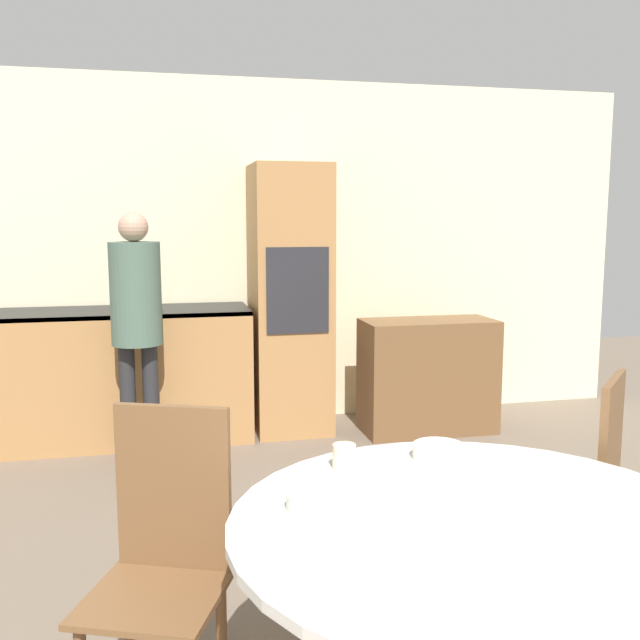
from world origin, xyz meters
The scene contains 11 objects.
wall_back centered at (0.00, 5.23, 1.30)m, with size 6.12×0.05×2.60m.
kitchen_counter centered at (-1.14, 4.89, 0.48)m, with size 2.15×0.60×0.94m.
oven_unit centered at (0.25, 4.89, 0.98)m, with size 0.55×0.59×1.95m.
sideboard centered at (1.23, 4.62, 0.42)m, with size 0.97×0.45×0.83m.
dining_table centered at (0.16, 1.50, 0.54)m, with size 1.41×1.41×0.75m.
chair_far_left centered at (-0.70, 1.96, 0.54)m, with size 0.52×0.52×0.98m.
chair_far_right centered at (0.89, 2.13, 0.54)m, with size 0.57×0.57×0.98m.
person_standing centered at (-0.83, 4.39, 1.00)m, with size 0.32×0.32×1.61m.
cup centered at (-0.11, 1.99, 0.79)m, with size 0.08×0.08×0.08m.
bowl_near centered at (-0.28, 1.69, 0.77)m, with size 0.15×0.15×0.05m.
bowl_far centered at (0.23, 2.01, 0.77)m, with size 0.18×0.18×0.05m.
Camera 1 is at (-0.70, -0.21, 1.57)m, focal length 40.00 mm.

